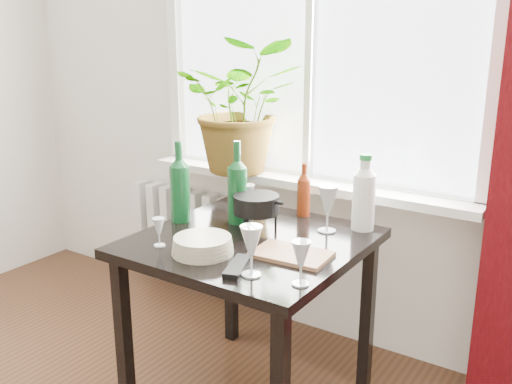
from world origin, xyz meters
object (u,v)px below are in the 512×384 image
Objects in this scene: wineglass_front_left at (159,232)px; plate_stack at (203,245)px; wineglass_back_left at (247,201)px; fondue_pot at (256,212)px; bottle_amber at (304,190)px; wine_bottle_left at (180,181)px; potted_plant at (242,106)px; tv_remote at (237,266)px; cutting_board at (292,254)px; wineglass_front_right at (251,250)px; table at (250,260)px; wineglass_far_right at (301,263)px; wineglass_back_center at (328,208)px; radiator at (191,236)px; cleaning_bottle at (364,191)px; wine_bottle_right at (237,182)px.

wineglass_front_left is 0.49× the size of plate_stack.
wineglass_back_left reaches higher than fondue_pot.
bottle_amber reaches higher than wineglass_front_left.
wine_bottle_left is 2.30× the size of wineglass_back_left.
potted_plant reaches higher than tv_remote.
potted_plant is at bearing 136.30° from cutting_board.
wineglass_back_left is at bearing 120.73° from fondue_pot.
table is at bearing 124.76° from wineglass_front_right.
tv_remote reaches higher than table.
potted_plant is at bearing 114.85° from plate_stack.
wineglass_far_right is 0.56× the size of cutting_board.
wineglass_back_left is at bearing 101.31° from tv_remote.
wineglass_far_right is at bearing -72.50° from wineglass_back_center.
fondue_pot reaches higher than tv_remote.
radiator is 1.32m from cleaning_bottle.
cutting_board is at bearing 82.79° from wineglass_front_right.
plate_stack is (0.79, -0.86, 0.39)m from radiator.
wineglass_front_right is at bearing -13.83° from plate_stack.
wine_bottle_right reaches higher than wineglass_front_right.
cleaning_bottle is 0.45m from fondue_pot.
fondue_pot is 0.42m from tv_remote.
radiator is 1.09m from table.
wine_bottle_right is at bearing -156.02° from cleaning_bottle.
radiator is at bearing 127.76° from wine_bottle_left.
wineglass_front_right reaches higher than fondue_pot.
wine_bottle_left reaches higher than plate_stack.
cleaning_bottle is at bearing 23.98° from wine_bottle_right.
radiator is 1.16m from wineglass_front_left.
wineglass_back_left is (-0.37, -0.04, -0.02)m from wineglass_back_center.
wineglass_back_left is 0.83× the size of tv_remote.
bottle_amber is at bearing 41.23° from wine_bottle_left.
cleaning_bottle is (0.29, -0.02, 0.04)m from bottle_amber.
radiator is at bearing 159.90° from wineglass_back_center.
wineglass_far_right reaches higher than tv_remote.
potted_plant is (0.43, -0.08, 0.80)m from radiator.
wine_bottle_left is at bearing -85.15° from potted_plant.
fondue_pot is at bearing -105.41° from bottle_amber.
tv_remote is at bearing -81.35° from bottle_amber.
radiator is 0.91m from potted_plant.
wineglass_far_right is at bearing -4.90° from plate_stack.
radiator is at bearing 143.46° from table.
wineglass_back_center is 0.68m from wineglass_front_left.
cutting_board is at bearing 44.74° from tv_remote.
radiator is 3.34× the size of bottle_amber.
fondue_pot is at bearing 95.03° from tv_remote.
cleaning_bottle reaches higher than wineglass_back_left.
fondue_pot reaches higher than wineglass_front_left.
wine_bottle_left is at bearing -140.17° from wineglass_back_left.
wine_bottle_right is 0.56m from wineglass_front_right.
wine_bottle_left is at bearing 171.94° from cutting_board.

